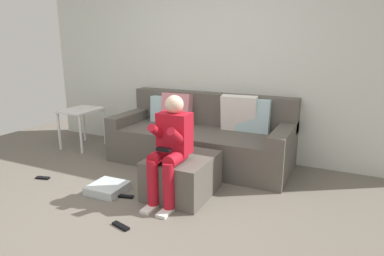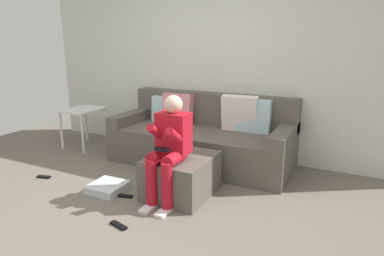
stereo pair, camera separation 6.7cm
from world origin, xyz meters
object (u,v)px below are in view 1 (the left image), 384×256
Objects in this scene: side_table at (81,115)px; remote_under_side_table at (43,178)px; ottoman at (182,175)px; couch_sectional at (202,138)px; remote_by_storage_bin at (126,197)px; person_seated at (170,145)px; remote_near_ottoman at (121,226)px; storage_bin at (108,188)px.

remote_under_side_table is at bearing -68.72° from side_table.
ottoman is 1.24× the size of side_table.
couch_sectional is 14.38× the size of remote_under_side_table.
remote_by_storage_bin is at bearing -101.40° from couch_sectional.
ottoman is 0.68× the size of person_seated.
person_seated is 0.88m from remote_near_ottoman.
person_seated reaches higher than couch_sectional.
remote_under_side_table is (0.46, -1.17, -0.49)m from side_table.
remote_near_ottoman and remote_by_storage_bin have the same top height.
couch_sectional is 1.86m from remote_near_ottoman.
side_table is at bearing 154.45° from person_seated.
ottoman reaches higher than remote_by_storage_bin.
side_table is at bearing 159.02° from ottoman.
couch_sectional is at bearing 65.36° from remote_by_storage_bin.
couch_sectional is 2.19× the size of person_seated.
side_table reaches higher than ottoman.
storage_bin reaches higher than remote_near_ottoman.
couch_sectional is 1.93m from side_table.
remote_by_storage_bin is at bearing -6.29° from storage_bin.
person_seated is at bearing -99.66° from ottoman.
remote_under_side_table is at bearing -167.95° from ottoman.
remote_near_ottoman and remote_under_side_table have the same top height.
couch_sectional is 6.35× the size of storage_bin.
person_seated reaches higher than side_table.
side_table is (-1.91, -0.19, 0.16)m from couch_sectional.
storage_bin is 0.63× the size of side_table.
couch_sectional is 1.03m from ottoman.
remote_near_ottoman is (0.56, -0.52, -0.03)m from storage_bin.
storage_bin is at bearing -10.48° from remote_under_side_table.
remote_by_storage_bin and remote_under_side_table have the same top height.
side_table reaches higher than storage_bin.
person_seated reaches higher than storage_bin.
storage_bin is 1.95× the size of remote_near_ottoman.
person_seated reaches higher than remote_by_storage_bin.
remote_by_storage_bin is at bearing -12.55° from remote_under_side_table.
remote_by_storage_bin is 0.97× the size of remote_under_side_table.
ottoman reaches higher than remote_near_ottoman.
couch_sectional reaches higher than storage_bin.
remote_under_side_table is (-1.67, -0.36, -0.20)m from ottoman.
storage_bin reaches higher than remote_under_side_table.
person_seated is at bearing 91.33° from remote_near_ottoman.
storage_bin is at bearing 160.47° from remote_by_storage_bin.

